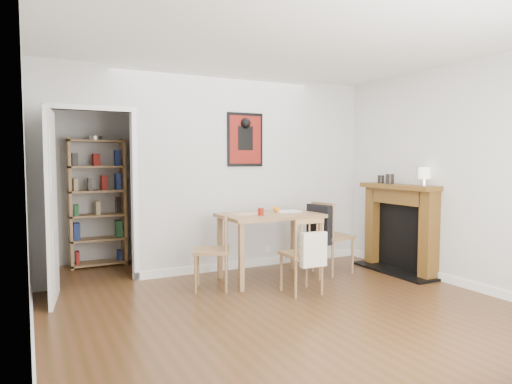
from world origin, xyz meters
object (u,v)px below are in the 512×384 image
bookshelf (97,203)px  ceramic_jar_b (381,179)px  dining_table (270,222)px  mantel_lamp (424,174)px  orange_fruit (276,209)px  ceramic_jar_a (390,179)px  chair_right (331,236)px  fireplace (400,225)px  notebook (287,211)px  chair_front (302,255)px  red_glass (261,212)px  chair_left (211,252)px

bookshelf → ceramic_jar_b: 3.94m
dining_table → mantel_lamp: (1.74, -0.81, 0.58)m
bookshelf → orange_fruit: size_ratio=22.67×
dining_table → ceramic_jar_a: (1.66, -0.29, 0.51)m
chair_right → ceramic_jar_a: size_ratio=7.16×
fireplace → notebook: (-1.44, 0.49, 0.21)m
fireplace → chair_front: bearing=-171.1°
chair_right → ceramic_jar_a: 1.10m
chair_right → notebook: (-0.57, 0.17, 0.34)m
chair_front → ceramic_jar_b: (1.65, 0.59, 0.78)m
orange_fruit → red_glass: bearing=-147.4°
bookshelf → red_glass: bearing=-48.8°
dining_table → ceramic_jar_a: size_ratio=9.11×
fireplace → notebook: fireplace is taller
chair_left → ceramic_jar_b: size_ratio=7.93×
chair_right → fireplace: 0.94m
bookshelf → fireplace: (3.53, -2.15, -0.26)m
chair_right → mantel_lamp: (0.87, -0.71, 0.81)m
mantel_lamp → ceramic_jar_b: bearing=94.1°
ceramic_jar_a → chair_front: bearing=-166.4°
bookshelf → mantel_lamp: 4.37m
ceramic_jar_a → ceramic_jar_b: (0.03, 0.20, -0.01)m
bookshelf → orange_fruit: bearing=-40.0°
orange_fruit → ceramic_jar_a: size_ratio=0.59×
bookshelf → notebook: size_ratio=5.79×
red_glass → notebook: (0.48, 0.18, -0.04)m
chair_front → ceramic_jar_a: 1.85m
mantel_lamp → ceramic_jar_b: 0.72m
ceramic_jar_b → dining_table: bearing=176.8°
fireplace → ceramic_jar_b: ceramic_jar_b is taller
chair_right → bookshelf: bookshelf is taller
orange_fruit → ceramic_jar_b: ceramic_jar_b is taller
mantel_lamp → chair_right: bearing=140.7°
chair_right → mantel_lamp: size_ratio=4.08×
dining_table → ceramic_jar_a: 1.76m
red_glass → notebook: red_glass is taller
fireplace → ceramic_jar_a: 0.63m
red_glass → ceramic_jar_b: size_ratio=0.82×
chair_front → mantel_lamp: mantel_lamp is taller
orange_fruit → chair_right: bearing=-15.4°
dining_table → chair_right: chair_right is taller
red_glass → ceramic_jar_b: 1.90m
ceramic_jar_a → ceramic_jar_b: 0.20m
chair_right → ceramic_jar_b: size_ratio=8.58×
fireplace → ceramic_jar_a: bearing=122.0°
chair_right → notebook: 0.68m
ceramic_jar_a → mantel_lamp: bearing=-81.6°
bookshelf → orange_fruit: 2.53m
chair_right → bookshelf: 3.25m
chair_right → orange_fruit: 0.83m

